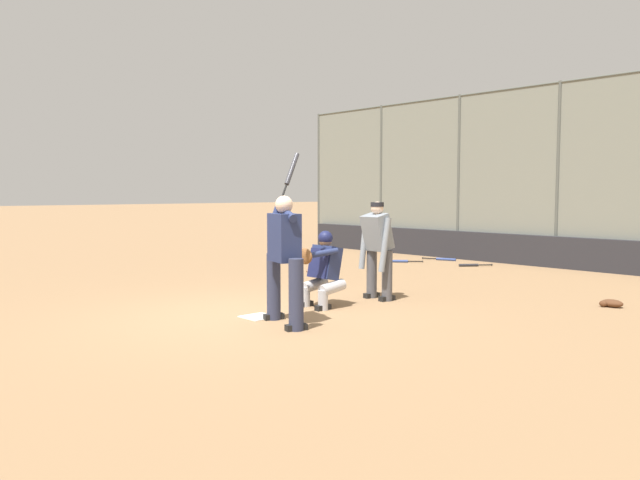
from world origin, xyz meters
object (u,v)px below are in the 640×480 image
Objects in this scene: spare_bat_third_base_side at (471,265)px; batter_at_plate at (284,255)px; catcher_behind_plate at (322,268)px; umpire_home at (378,247)px; spare_bat_by_padding at (401,261)px; fielding_glove_on_dirt at (611,303)px; spare_bat_first_base_side at (443,259)px.

batter_at_plate is at bearing 51.04° from spare_bat_third_base_side.
catcher_behind_plate is 0.73× the size of umpire_home.
spare_bat_by_padding is 6.56m from fielding_glove_on_dirt.
umpire_home is (-0.12, -1.13, 0.25)m from catcher_behind_plate.
spare_bat_by_padding is 1.26m from spare_bat_first_base_side.
spare_bat_first_base_side is 2.66× the size of fielding_glove_on_dirt.
spare_bat_by_padding is at bearing -47.85° from umpire_home.
umpire_home is at bearing -81.46° from spare_bat_first_base_side.
spare_bat_first_base_side is at bearing -152.39° from spare_bat_by_padding.
spare_bat_third_base_side is at bearing -66.68° from umpire_home.
batter_at_plate is 2.40m from umpire_home.
batter_at_plate is 3.32× the size of spare_bat_third_base_side.
fielding_glove_on_dirt is (-6.14, 2.32, 0.03)m from spare_bat_by_padding.
spare_bat_first_base_side is at bearing -51.06° from batter_at_plate.
batter_at_plate reaches higher than catcher_behind_plate.
umpire_home reaches higher than spare_bat_third_base_side.
catcher_behind_plate is 1.70× the size of spare_bat_by_padding.
batter_at_plate is 7.82m from spare_bat_by_padding.
fielding_glove_on_dirt is (-2.89, -2.13, -0.80)m from umpire_home.
catcher_behind_plate is 3.54× the size of fielding_glove_on_dirt.
fielding_glove_on_dirt is (-5.69, 3.50, 0.03)m from spare_bat_first_base_side.
spare_bat_by_padding is (3.26, -4.46, -0.83)m from umpire_home.
batter_at_plate reaches higher than umpire_home.
umpire_home is at bearing 36.50° from fielding_glove_on_dirt.
batter_at_plate is 5.17m from fielding_glove_on_dirt.
umpire_home is 5.58m from spare_bat_by_padding.
spare_bat_third_base_side is at bearing -33.09° from fielding_glove_on_dirt.
spare_bat_third_base_side and spare_bat_first_base_side have the same top height.
spare_bat_third_base_side is 0.80× the size of spare_bat_first_base_side.
catcher_behind_plate reaches higher than spare_bat_third_base_side.
catcher_behind_plate is at bearing 89.85° from umpire_home.
fielding_glove_on_dirt is at bearing -49.53° from spare_bat_first_base_side.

